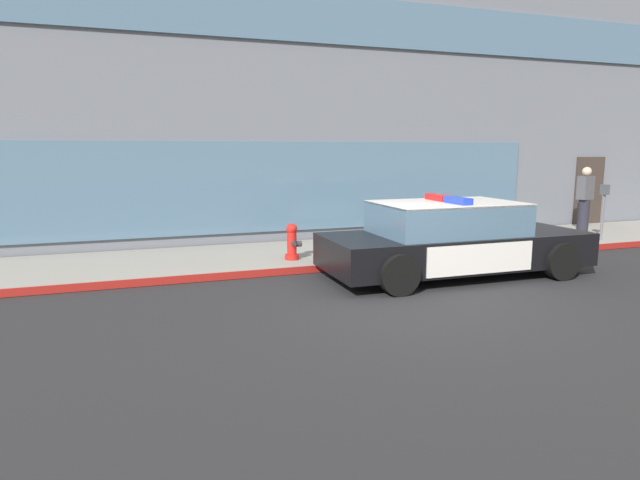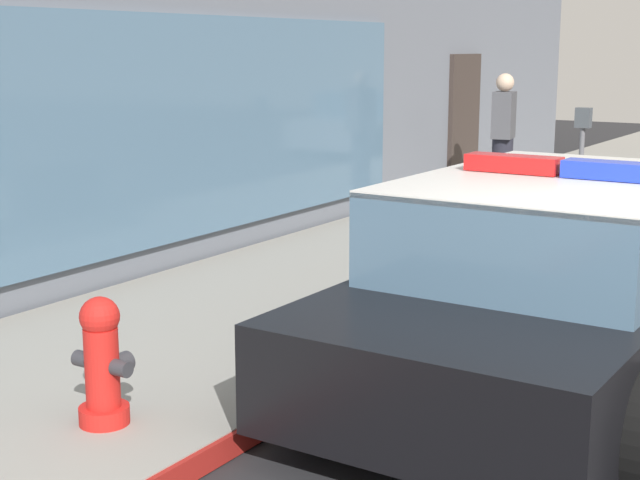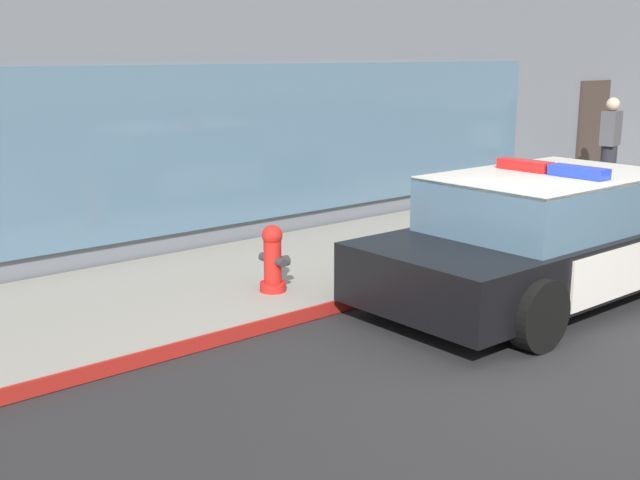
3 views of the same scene
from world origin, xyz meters
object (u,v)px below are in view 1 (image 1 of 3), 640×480
(police_cruiser, at_px, (453,240))
(fire_hydrant, at_px, (292,242))
(pedestrian_on_sidewalk, at_px, (585,199))
(parking_meter, at_px, (604,202))

(police_cruiser, height_order, fire_hydrant, police_cruiser)
(pedestrian_on_sidewalk, distance_m, parking_meter, 1.48)
(parking_meter, bearing_deg, police_cruiser, -163.97)
(fire_hydrant, bearing_deg, parking_meter, -1.80)
(pedestrian_on_sidewalk, xyz_separation_m, parking_meter, (-0.72, -1.29, 0.07))
(fire_hydrant, xyz_separation_m, pedestrian_on_sidewalk, (8.46, 1.05, 0.51))
(fire_hydrant, xyz_separation_m, parking_meter, (7.74, -0.24, 0.58))
(police_cruiser, bearing_deg, pedestrian_on_sidewalk, 25.74)
(fire_hydrant, height_order, parking_meter, parking_meter)
(police_cruiser, height_order, parking_meter, police_cruiser)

